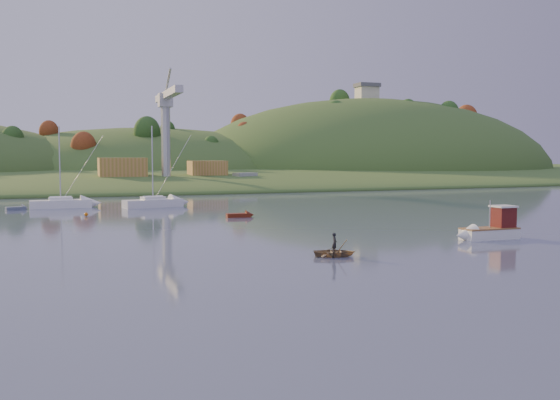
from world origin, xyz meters
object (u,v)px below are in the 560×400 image
object	(u,v)px
canoe	(334,252)
grey_dinghy	(20,208)
fishing_boat	(486,230)
sailboat_far	(153,202)
red_tender	(244,215)
sailboat_near	(61,203)

from	to	relation	value
canoe	grey_dinghy	world-z (taller)	grey_dinghy
fishing_boat	sailboat_far	world-z (taller)	sailboat_far
canoe	red_tender	world-z (taller)	red_tender
fishing_boat	sailboat_near	size ratio (longest dim) A/B	0.54
grey_dinghy	fishing_boat	bearing A→B (deg)	-65.62
fishing_boat	red_tender	xyz separation A→B (m)	(-15.52, 27.75, -0.67)
canoe	red_tender	size ratio (longest dim) A/B	0.90
canoe	sailboat_near	bearing A→B (deg)	38.81
sailboat_far	grey_dinghy	xyz separation A→B (m)	(-18.67, 2.43, -0.54)
sailboat_far	fishing_boat	bearing A→B (deg)	-76.01
sailboat_far	canoe	xyz separation A→B (m)	(6.72, -50.66, -0.44)
grey_dinghy	canoe	bearing A→B (deg)	-81.41
fishing_boat	sailboat_far	distance (m)	52.35
fishing_boat	grey_dinghy	bearing A→B (deg)	-49.57
fishing_boat	canoe	distance (m)	18.09
fishing_boat	canoe	size ratio (longest dim) A/B	2.02
sailboat_near	grey_dinghy	xyz separation A→B (m)	(-5.57, -1.14, -0.54)
sailboat_near	canoe	distance (m)	57.74
sailboat_near	grey_dinghy	world-z (taller)	sailboat_near
grey_dinghy	sailboat_near	bearing A→B (deg)	-5.38
sailboat_near	sailboat_far	world-z (taller)	sailboat_far
canoe	red_tender	bearing A→B (deg)	15.09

